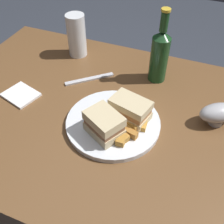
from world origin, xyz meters
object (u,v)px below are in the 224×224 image
object	(u,v)px
pint_glass	(77,38)
cider_bottle	(160,54)
sandwich_half_left	(104,124)
fork	(90,79)
sandwich_half_right	(130,109)
plate	(113,123)
napkin	(21,95)
gravy_boat	(219,113)

from	to	relation	value
pint_glass	cider_bottle	world-z (taller)	cider_bottle
sandwich_half_left	fork	bearing A→B (deg)	124.30
sandwich_half_right	sandwich_half_left	bearing A→B (deg)	-118.24
pint_glass	cider_bottle	distance (m)	0.34
plate	sandwich_half_right	world-z (taller)	sandwich_half_right
cider_bottle	pint_glass	bearing A→B (deg)	173.01
plate	napkin	world-z (taller)	plate
sandwich_half_left	napkin	xyz separation A→B (m)	(-0.33, 0.06, -0.05)
sandwich_half_left	napkin	bearing A→B (deg)	169.57
sandwich_half_right	gravy_boat	distance (m)	0.26
plate	sandwich_half_right	xyz separation A→B (m)	(0.04, 0.03, 0.04)
cider_bottle	sandwich_half_left	bearing A→B (deg)	-101.75
plate	cider_bottle	size ratio (longest dim) A/B	1.09
napkin	fork	bearing A→B (deg)	42.77
gravy_boat	cider_bottle	size ratio (longest dim) A/B	0.52
plate	cider_bottle	distance (m)	0.29
pint_glass	napkin	bearing A→B (deg)	-101.75
plate	fork	xyz separation A→B (m)	(-0.16, 0.17, -0.00)
pint_glass	napkin	xyz separation A→B (m)	(-0.06, -0.30, -0.07)
sandwich_half_left	napkin	size ratio (longest dim) A/B	1.14
napkin	fork	distance (m)	0.24
fork	gravy_boat	bearing A→B (deg)	132.04
sandwich_half_left	gravy_boat	size ratio (longest dim) A/B	0.93
sandwich_half_left	gravy_boat	xyz separation A→B (m)	(0.29, 0.18, -0.01)
plate	sandwich_half_right	bearing A→B (deg)	39.77
sandwich_half_left	pint_glass	size ratio (longest dim) A/B	0.76
pint_glass	sandwich_half_right	bearing A→B (deg)	-41.32
gravy_boat	fork	size ratio (longest dim) A/B	0.74
plate	gravy_boat	world-z (taller)	gravy_boat
sandwich_half_right	plate	bearing A→B (deg)	-140.23
sandwich_half_right	fork	distance (m)	0.25
sandwich_half_right	gravy_boat	size ratio (longest dim) A/B	0.96
sandwich_half_left	pint_glass	xyz separation A→B (m)	(-0.27, 0.37, 0.02)
cider_bottle	fork	size ratio (longest dim) A/B	1.44
sandwich_half_right	cider_bottle	bearing A→B (deg)	85.02
plate	napkin	size ratio (longest dim) A/B	2.57
fork	sandwich_half_left	bearing A→B (deg)	82.73
cider_bottle	gravy_boat	bearing A→B (deg)	-33.26
sandwich_half_left	gravy_boat	bearing A→B (deg)	31.10
pint_glass	gravy_boat	bearing A→B (deg)	-18.57
plate	sandwich_half_left	distance (m)	0.07
plate	gravy_boat	size ratio (longest dim) A/B	2.11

